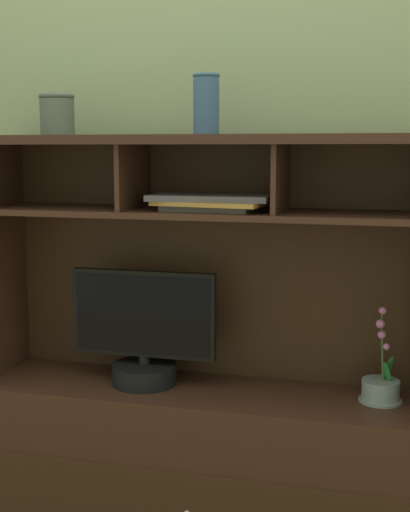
# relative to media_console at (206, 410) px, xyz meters

# --- Properties ---
(back_wall) EXTENTS (6.00, 0.02, 2.80)m
(back_wall) POSITION_rel_media_console_xyz_m (0.00, 0.23, 0.99)
(back_wall) COLOR #9DAF7D
(back_wall) RESTS_ON ground
(media_console) EXTENTS (1.60, 0.44, 1.33)m
(media_console) POSITION_rel_media_console_xyz_m (0.00, 0.00, 0.00)
(media_console) COLOR #41261A
(media_console) RESTS_ON ground
(tv_monitor) EXTENTS (0.50, 0.22, 0.39)m
(tv_monitor) POSITION_rel_media_console_xyz_m (-0.21, -0.02, 0.24)
(tv_monitor) COLOR black
(tv_monitor) RESTS_ON media_console
(potted_orchid) EXTENTS (0.14, 0.14, 0.31)m
(potted_orchid) POSITION_rel_media_console_xyz_m (0.58, 0.01, 0.13)
(potted_orchid) COLOR #889999
(potted_orchid) RESTS_ON media_console
(magazine_stack_left) EXTENTS (0.39, 0.27, 0.05)m
(magazine_stack_left) POSITION_rel_media_console_xyz_m (0.03, -0.03, 0.71)
(magazine_stack_left) COLOR slate
(magazine_stack_left) RESTS_ON media_console
(ceramic_vase) EXTENTS (0.12, 0.12, 0.14)m
(ceramic_vase) POSITION_rel_media_console_xyz_m (-0.52, -0.00, 1.00)
(ceramic_vase) COLOR #576255
(ceramic_vase) RESTS_ON media_console
(accent_vase) EXTENTS (0.09, 0.09, 0.19)m
(accent_vase) POSITION_rel_media_console_xyz_m (0.00, 0.01, 1.02)
(accent_vase) COLOR #3C5E86
(accent_vase) RESTS_ON media_console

